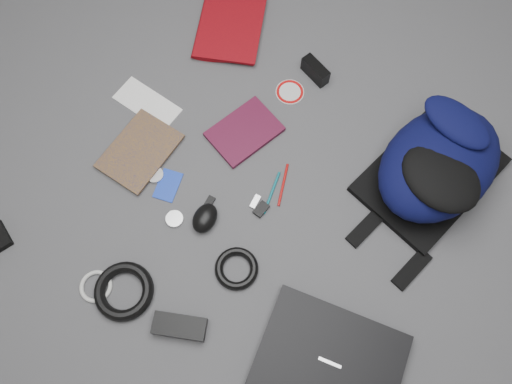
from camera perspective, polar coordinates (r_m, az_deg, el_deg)
The scene contains 22 objects.
ground at distance 1.42m, azimuth 0.00°, elevation -0.28°, with size 4.00×4.00×0.00m, color #4F4F51.
backpack at distance 1.45m, azimuth 20.21°, elevation 3.09°, with size 0.30×0.44×0.18m, color black, non-canonical shape.
laptop at distance 1.33m, azimuth 8.32°, elevation -18.75°, with size 0.35×0.27×0.04m, color black.
textbook_red at distance 1.72m, azimuth -6.53°, elevation 18.69°, with size 0.20×0.27×0.03m, color maroon.
comic_book at distance 1.54m, azimuth -15.51°, elevation 6.04°, with size 0.16×0.23×0.02m, color #BC7B0D.
envelope at distance 1.58m, azimuth -12.32°, elevation 9.84°, with size 0.20×0.09×0.00m, color white.
dvd_case at distance 1.50m, azimuth -1.33°, elevation 6.91°, with size 0.14×0.20×0.02m, color #400C20.
compact_camera at distance 1.59m, azimuth 6.79°, elevation 13.61°, with size 0.10×0.03×0.05m, color black.
sticker_disc at distance 1.57m, azimuth 3.89°, elevation 11.33°, with size 0.09×0.09×0.00m, color silver.
pen_teal at distance 1.42m, azimuth 1.81°, elevation -0.08°, with size 0.01×0.01×0.13m, color #0C6370.
pen_red at distance 1.43m, azimuth 3.12°, elevation 0.84°, with size 0.01×0.01×0.13m, color #B60F0E.
id_badge at distance 1.45m, azimuth -10.02°, elevation 0.75°, with size 0.06×0.09×0.00m, color blue.
usb_black at distance 1.41m, azimuth -5.55°, elevation -1.51°, with size 0.02×0.06×0.01m, color black.
usb_silver at distance 1.41m, azimuth -0.09°, elevation -1.11°, with size 0.02×0.04×0.01m, color #BABABC.
key_fob at distance 1.40m, azimuth 0.59°, elevation -1.98°, with size 0.03×0.04×0.01m, color black.
mouse at distance 1.38m, azimuth -5.86°, elevation -2.98°, with size 0.06×0.09×0.05m, color black.
headphone_left at distance 1.47m, azimuth -11.46°, elevation 1.91°, with size 0.05×0.05×0.01m, color #B4B4B6.
headphone_right at distance 1.41m, azimuth -9.29°, elevation -3.07°, with size 0.05×0.05×0.01m, color silver.
cable_coil at distance 1.35m, azimuth -2.24°, elevation -8.73°, with size 0.12×0.12×0.02m, color black.
power_brick at distance 1.34m, azimuth -8.72°, elevation -14.92°, with size 0.14×0.06×0.03m, color black.
power_cord_coil at distance 1.38m, azimuth -14.87°, elevation -10.89°, with size 0.16×0.16×0.03m, color black.
white_cable_coil at distance 1.42m, azimuth -17.83°, elevation -10.23°, with size 0.09×0.09×0.01m, color silver.
Camera 1 is at (0.26, -0.41, 1.34)m, focal length 35.00 mm.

